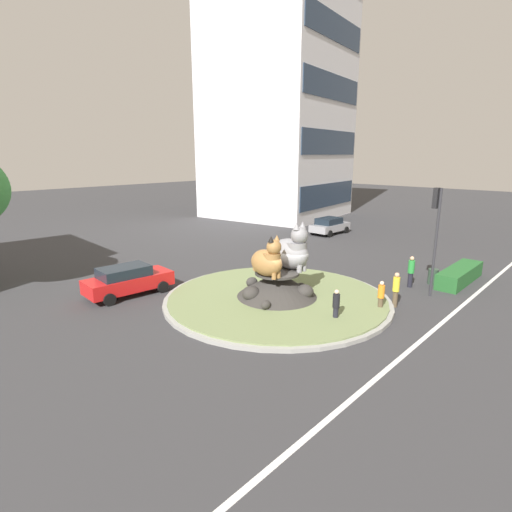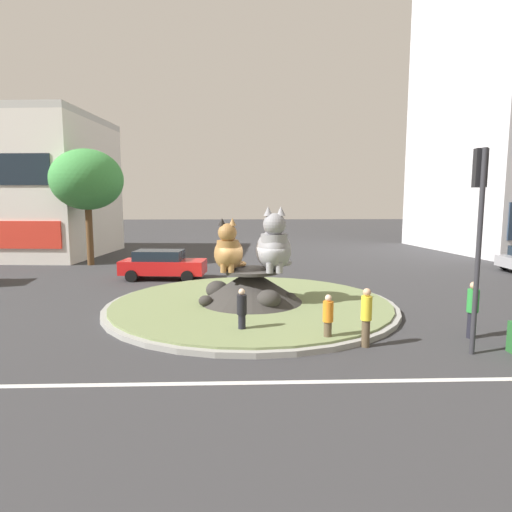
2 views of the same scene
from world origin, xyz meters
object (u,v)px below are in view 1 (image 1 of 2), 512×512
at_px(traffic_light_mast, 436,223).
at_px(sedan_on_far_lane, 128,280).
at_px(pedestrian_yellow_shirt, 396,289).
at_px(office_tower, 279,65).
at_px(cat_statue_tabby, 268,261).
at_px(pedestrian_black_shirt, 336,305).
at_px(hatchback_near_shophouse, 330,225).
at_px(cat_statue_grey, 292,252).
at_px(pedestrian_orange_shirt, 381,296).
at_px(pedestrian_green_shirt, 411,271).
at_px(litter_bin, 433,276).

xyz_separation_m(traffic_light_mast, sedan_on_far_lane, (-10.85, 11.93, -3.12)).
xyz_separation_m(traffic_light_mast, pedestrian_yellow_shirt, (-2.86, 0.58, -3.00)).
bearing_deg(office_tower, cat_statue_tabby, -148.38).
relative_size(pedestrian_black_shirt, hatchback_near_shophouse, 0.36).
distance_m(cat_statue_grey, pedestrian_orange_shirt, 4.90).
xyz_separation_m(cat_statue_tabby, sedan_on_far_lane, (-3.82, 6.62, -1.49)).
xyz_separation_m(office_tower, pedestrian_green_shirt, (-16.73, -23.81, -16.28)).
relative_size(pedestrian_green_shirt, hatchback_near_shophouse, 0.42).
height_order(pedestrian_green_shirt, pedestrian_orange_shirt, pedestrian_green_shirt).
distance_m(hatchback_near_shophouse, litter_bin, 15.75).
xyz_separation_m(pedestrian_yellow_shirt, pedestrian_black_shirt, (-3.66, 1.13, -0.13)).
bearing_deg(traffic_light_mast, pedestrian_yellow_shirt, 82.99).
bearing_deg(pedestrian_orange_shirt, traffic_light_mast, -129.16).
distance_m(cat_statue_tabby, traffic_light_mast, 8.96).
bearing_deg(cat_statue_tabby, sedan_on_far_lane, -146.62).
bearing_deg(hatchback_near_shophouse, pedestrian_yellow_shirt, -136.67).
xyz_separation_m(traffic_light_mast, pedestrian_orange_shirt, (-3.94, 0.83, -3.14)).
bearing_deg(cat_statue_grey, sedan_on_far_lane, -138.33).
bearing_deg(pedestrian_orange_shirt, litter_bin, -119.85).
bearing_deg(litter_bin, hatchback_near_shophouse, 54.86).
distance_m(cat_statue_tabby, pedestrian_black_shirt, 3.93).
distance_m(cat_statue_grey, pedestrian_green_shirt, 7.31).
bearing_deg(pedestrian_green_shirt, hatchback_near_shophouse, -174.64).
bearing_deg(cat_statue_tabby, pedestrian_green_shirt, 66.02).
relative_size(cat_statue_tabby, pedestrian_yellow_shirt, 1.18).
relative_size(cat_statue_tabby, traffic_light_mast, 0.37).
bearing_deg(hatchback_near_shophouse, litter_bin, -124.17).
height_order(traffic_light_mast, pedestrian_green_shirt, traffic_light_mast).
bearing_deg(litter_bin, pedestrian_yellow_shirt, 179.69).
distance_m(cat_statue_tabby, hatchback_near_shophouse, 20.05).
distance_m(cat_statue_grey, litter_bin, 9.00).
relative_size(traffic_light_mast, pedestrian_orange_shirt, 3.72).
distance_m(cat_statue_tabby, pedestrian_yellow_shirt, 6.45).
bearing_deg(cat_statue_grey, pedestrian_orange_shirt, 17.96).
bearing_deg(pedestrian_green_shirt, litter_bin, 109.16).
bearing_deg(traffic_light_mast, hatchback_near_shophouse, -35.40).
bearing_deg(sedan_on_far_lane, cat_statue_grey, -44.94).
bearing_deg(cat_statue_tabby, pedestrian_yellow_shirt, 44.82).
xyz_separation_m(office_tower, pedestrian_black_shirt, (-23.97, -23.40, -16.42)).
height_order(traffic_light_mast, litter_bin, traffic_light_mast).
relative_size(traffic_light_mast, hatchback_near_shophouse, 1.34).
bearing_deg(pedestrian_orange_shirt, pedestrian_green_shirt, -111.51).
distance_m(pedestrian_orange_shirt, sedan_on_far_lane, 13.08).
height_order(pedestrian_yellow_shirt, hatchback_near_shophouse, pedestrian_yellow_shirt).
relative_size(pedestrian_green_shirt, litter_bin, 2.00).
bearing_deg(pedestrian_black_shirt, cat_statue_grey, -17.88).
height_order(traffic_light_mast, pedestrian_black_shirt, traffic_light_mast).
distance_m(cat_statue_tabby, office_tower, 34.84).
relative_size(pedestrian_yellow_shirt, litter_bin, 1.97).
bearing_deg(cat_statue_grey, cat_statue_tabby, -90.43).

